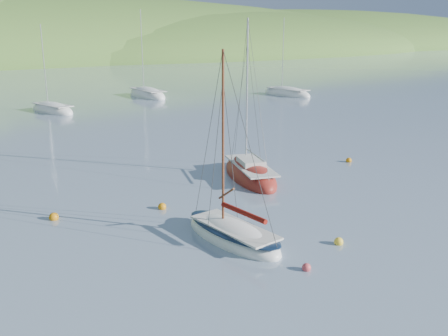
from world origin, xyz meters
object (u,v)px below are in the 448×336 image
sloop_red (250,174)px  daysailer_white (233,235)px  distant_sloop_d (287,94)px  distant_sloop_b (147,95)px  distant_sloop_a (52,110)px

sloop_red → daysailer_white: bearing=-112.7°
daysailer_white → distant_sloop_d: 53.52m
distant_sloop_b → distant_sloop_a: bearing=-158.7°
distant_sloop_b → distant_sloop_d: size_ratio=1.10×
distant_sloop_a → distant_sloop_d: distant_sloop_d is taller
daysailer_white → distant_sloop_d: (36.59, 39.06, -0.02)m
daysailer_white → sloop_red: 10.24m
daysailer_white → sloop_red: sloop_red is taller
sloop_red → distant_sloop_d: distant_sloop_d is taller
daysailer_white → distant_sloop_b: size_ratio=0.70×
distant_sloop_a → distant_sloop_d: 33.64m
distant_sloop_a → distant_sloop_d: size_ratio=0.91×
daysailer_white → sloop_red: bearing=43.5°
distant_sloop_a → distant_sloop_b: 16.56m
daysailer_white → sloop_red: (6.71, 7.74, -0.00)m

